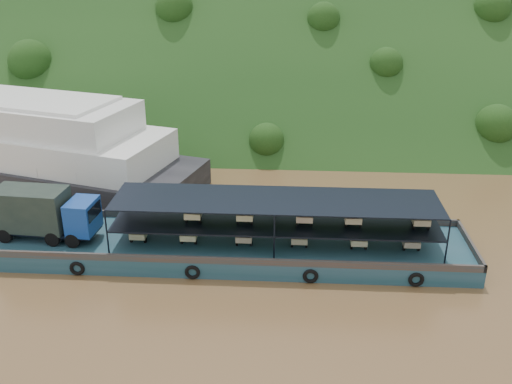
{
  "coord_description": "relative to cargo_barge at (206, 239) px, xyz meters",
  "views": [
    {
      "loc": [
        0.56,
        -37.91,
        20.88
      ],
      "look_at": [
        -2.0,
        3.0,
        3.2
      ],
      "focal_mm": 40.0,
      "sensor_mm": 36.0,
      "label": 1
    }
  ],
  "objects": [
    {
      "name": "hillside",
      "position": [
        5.42,
        37.41,
        -1.24
      ],
      "size": [
        140.0,
        39.6,
        39.6
      ],
      "primitive_type": "cube",
      "rotation": [
        0.79,
        0.0,
        0.0
      ],
      "color": "#173914",
      "rests_on": "ground"
    },
    {
      "name": "cargo_barge",
      "position": [
        0.0,
        0.0,
        0.0
      ],
      "size": [
        35.0,
        7.18,
        4.97
      ],
      "color": "#133C44",
      "rests_on": "ground"
    },
    {
      "name": "ground",
      "position": [
        5.42,
        1.41,
        -1.24
      ],
      "size": [
        160.0,
        160.0,
        0.0
      ],
      "primitive_type": "plane",
      "color": "brown",
      "rests_on": "ground"
    }
  ]
}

